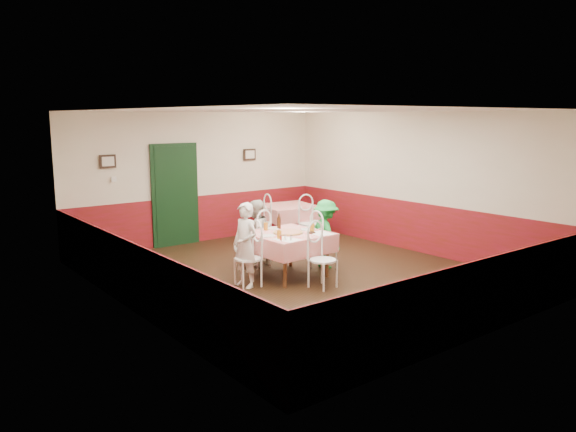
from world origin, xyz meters
TOP-DOWN VIEW (x-y plane):
  - floor at (0.00, 0.00)m, footprint 7.00×7.00m
  - ceiling at (0.00, 0.00)m, footprint 7.00×7.00m
  - back_wall at (0.00, 3.50)m, footprint 6.00×0.10m
  - front_wall at (0.00, -3.50)m, footprint 6.00×0.10m
  - left_wall at (-3.00, 0.00)m, footprint 0.10×7.00m
  - right_wall at (3.00, 0.00)m, footprint 0.10×7.00m
  - wainscot_back at (0.00, 3.48)m, footprint 6.00×0.03m
  - wainscot_front at (0.00, -3.48)m, footprint 6.00×0.03m
  - wainscot_left at (-2.98, 0.00)m, footprint 0.03×7.00m
  - wainscot_right at (2.98, 0.00)m, footprint 0.03×7.00m
  - door at (-0.60, 3.45)m, footprint 0.96×0.06m
  - picture_left at (-2.00, 3.45)m, footprint 0.32×0.03m
  - picture_right at (1.30, 3.45)m, footprint 0.32×0.03m
  - thermostat at (-1.90, 3.45)m, footprint 0.10×0.03m
  - main_table at (-0.20, 0.09)m, footprint 1.28×1.28m
  - second_table at (1.66, 2.48)m, footprint 1.28×1.28m
  - chair_left at (-1.05, 0.05)m, footprint 0.48×0.48m
  - chair_right at (0.65, 0.14)m, footprint 0.43×0.43m
  - chair_far at (-0.24, 0.94)m, footprint 0.48×0.48m
  - chair_near at (-0.16, -0.75)m, footprint 0.47×0.47m
  - chair_second_a at (0.91, 2.48)m, footprint 0.48×0.48m
  - chair_second_b at (1.66, 1.73)m, footprint 0.48×0.48m
  - pizza at (-0.22, 0.07)m, footprint 0.51×0.51m
  - plate_left at (-0.63, 0.08)m, footprint 0.26×0.26m
  - plate_right at (0.23, 0.09)m, footprint 0.26×0.26m
  - plate_far at (-0.22, 0.54)m, footprint 0.26×0.26m
  - glass_a at (-0.59, -0.18)m, footprint 0.08×0.08m
  - glass_b at (0.17, -0.10)m, footprint 0.08×0.08m
  - glass_c at (-0.36, 0.51)m, footprint 0.08×0.08m
  - beer_bottle at (-0.10, 0.49)m, footprint 0.07×0.07m
  - shaker_a at (-0.58, -0.32)m, footprint 0.04×0.04m
  - shaker_b at (-0.53, -0.40)m, footprint 0.04×0.04m
  - shaker_c at (-0.66, -0.31)m, footprint 0.04×0.04m
  - menu_left at (-0.54, -0.32)m, footprint 0.37×0.45m
  - menu_right at (0.21, -0.27)m, footprint 0.36×0.44m
  - wallet at (0.09, -0.18)m, footprint 0.11×0.10m
  - diner_left at (-1.10, 0.05)m, footprint 0.40×0.54m
  - diner_far at (-0.24, 0.99)m, footprint 0.69×0.59m
  - diner_right at (0.70, 0.14)m, footprint 0.60×0.87m

SIDE VIEW (x-z plane):
  - floor at x=0.00m, z-range 0.00..0.00m
  - main_table at x=-0.20m, z-range -0.01..0.76m
  - second_table at x=1.66m, z-range -0.01..0.76m
  - chair_left at x=-1.05m, z-range 0.00..0.90m
  - chair_right at x=0.65m, z-range 0.00..0.90m
  - chair_far at x=-0.24m, z-range 0.00..0.90m
  - chair_near at x=-0.16m, z-range 0.00..0.90m
  - chair_second_a at x=0.91m, z-range 0.00..0.90m
  - chair_second_b at x=1.66m, z-range 0.00..0.90m
  - wainscot_back at x=0.00m, z-range 0.00..1.00m
  - wainscot_front at x=0.00m, z-range 0.00..1.00m
  - wainscot_left at x=-2.98m, z-range 0.00..1.00m
  - wainscot_right at x=2.98m, z-range 0.00..1.00m
  - diner_far at x=-0.24m, z-range 0.00..1.22m
  - diner_right at x=0.70m, z-range 0.00..1.24m
  - diner_left at x=-1.10m, z-range 0.00..1.36m
  - menu_left at x=-0.54m, z-range 0.76..0.76m
  - menu_right at x=0.21m, z-range 0.76..0.76m
  - plate_left at x=-0.63m, z-range 0.76..0.77m
  - plate_right at x=0.23m, z-range 0.76..0.77m
  - plate_far at x=-0.22m, z-range 0.76..0.77m
  - wallet at x=0.09m, z-range 0.76..0.78m
  - pizza at x=-0.22m, z-range 0.76..0.79m
  - shaker_a at x=-0.58m, z-range 0.76..0.85m
  - shaker_b at x=-0.53m, z-range 0.76..0.85m
  - shaker_c at x=-0.66m, z-range 0.76..0.85m
  - glass_c at x=-0.36m, z-range 0.76..0.89m
  - glass_a at x=-0.59m, z-range 0.76..0.90m
  - glass_b at x=0.17m, z-range 0.76..0.91m
  - beer_bottle at x=-0.10m, z-range 0.76..1.01m
  - door at x=-0.60m, z-range 0.00..2.10m
  - back_wall at x=0.00m, z-range 0.00..2.80m
  - front_wall at x=0.00m, z-range 0.00..2.80m
  - left_wall at x=-3.00m, z-range 0.00..2.80m
  - right_wall at x=3.00m, z-range 0.00..2.80m
  - thermostat at x=-1.90m, z-range 1.45..1.55m
  - picture_left at x=-2.00m, z-range 1.72..1.98m
  - picture_right at x=1.30m, z-range 1.72..1.98m
  - ceiling at x=0.00m, z-range 2.80..2.80m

